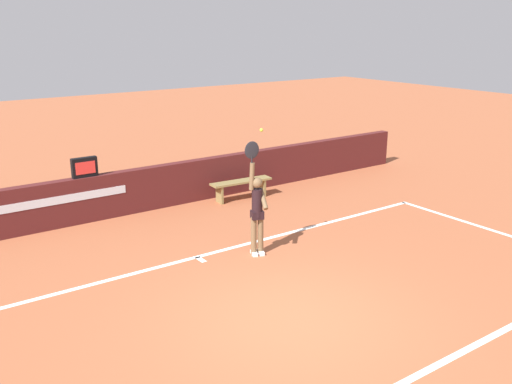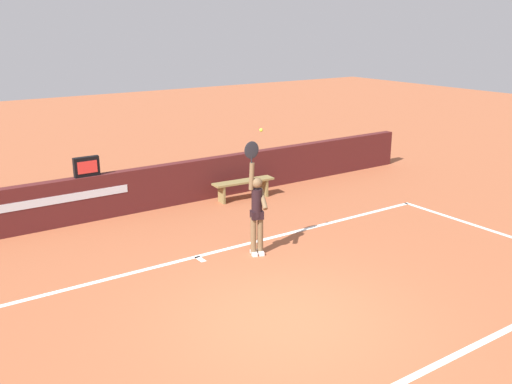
% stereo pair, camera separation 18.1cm
% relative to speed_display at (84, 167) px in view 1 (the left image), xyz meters
% --- Properties ---
extents(ground_plane, '(60.00, 60.00, 0.00)m').
position_rel_speed_display_xyz_m(ground_plane, '(1.00, -6.30, -1.30)').
color(ground_plane, '#A25635').
extents(court_lines, '(12.39, 5.24, 0.00)m').
position_rel_speed_display_xyz_m(court_lines, '(1.00, -5.86, -1.29)').
color(court_lines, white).
rests_on(court_lines, ground).
extents(back_wall, '(17.89, 0.26, 1.07)m').
position_rel_speed_display_xyz_m(back_wall, '(0.99, 0.00, -0.76)').
color(back_wall, '#501C1B').
rests_on(back_wall, ground).
extents(speed_display, '(0.58, 0.15, 0.45)m').
position_rel_speed_display_xyz_m(speed_display, '(0.00, 0.00, 0.00)').
color(speed_display, black).
rests_on(speed_display, back_wall).
extents(tennis_player, '(0.45, 0.44, 2.32)m').
position_rel_speed_display_xyz_m(tennis_player, '(2.05, -3.89, -0.35)').
color(tennis_player, brown).
rests_on(tennis_player, ground).
extents(tennis_ball, '(0.07, 0.07, 0.07)m').
position_rel_speed_display_xyz_m(tennis_ball, '(2.12, -3.93, 1.22)').
color(tennis_ball, '#C4E238').
extents(courtside_bench_near, '(1.70, 0.48, 0.51)m').
position_rel_speed_display_xyz_m(courtside_bench_near, '(3.87, -0.63, -0.91)').
color(courtside_bench_near, olive).
rests_on(courtside_bench_near, ground).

